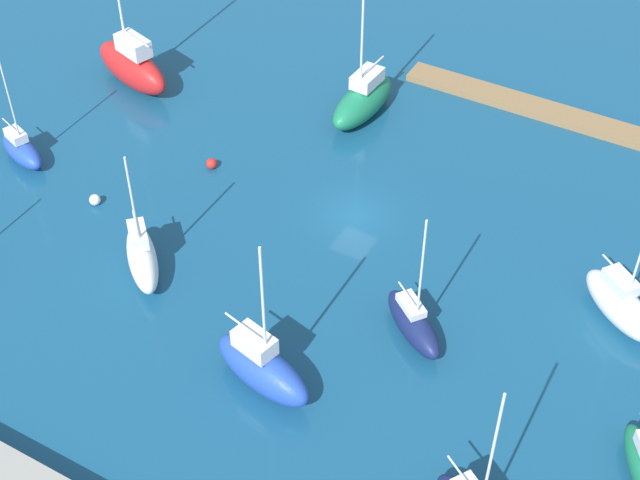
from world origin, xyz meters
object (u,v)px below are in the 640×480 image
at_px(sailboat_blue_east_end, 21,149).
at_px(sailboat_navy_west_end, 413,323).
at_px(sailboat_white_by_breakwater, 620,303).
at_px(sailboat_green_far_north, 363,100).
at_px(mooring_buoy_white, 95,200).
at_px(sailboat_red_off_beacon, 132,65).
at_px(sailboat_blue_along_channel, 262,367).
at_px(pier_dock, 546,111).
at_px(sailboat_white_mid_basin, 142,256).
at_px(mooring_buoy_red, 212,164).

distance_m(sailboat_blue_east_end, sailboat_navy_west_end, 30.59).
distance_m(sailboat_white_by_breakwater, sailboat_navy_west_end, 12.04).
relative_size(sailboat_green_far_north, mooring_buoy_white, 16.17).
distance_m(sailboat_blue_east_end, sailboat_white_by_breakwater, 40.77).
relative_size(sailboat_white_by_breakwater, sailboat_green_far_north, 0.86).
xyz_separation_m(sailboat_blue_east_end, sailboat_red_off_beacon, (-0.95, -11.36, 0.83)).
bearing_deg(sailboat_green_far_north, sailboat_white_by_breakwater, 67.59).
relative_size(sailboat_blue_east_end, sailboat_white_by_breakwater, 0.87).
relative_size(sailboat_blue_east_end, sailboat_blue_along_channel, 0.87).
bearing_deg(pier_dock, mooring_buoy_white, 47.48).
bearing_deg(sailboat_white_by_breakwater, sailboat_white_mid_basin, -121.99).
bearing_deg(sailboat_navy_west_end, sailboat_red_off_beacon, -165.94).
bearing_deg(sailboat_blue_east_end, mooring_buoy_red, 45.29).
bearing_deg(sailboat_red_off_beacon, sailboat_white_mid_basin, 146.02).
relative_size(sailboat_red_off_beacon, sailboat_navy_west_end, 1.63).
bearing_deg(sailboat_green_far_north, sailboat_navy_west_end, 38.45).
height_order(sailboat_white_mid_basin, mooring_buoy_white, sailboat_white_mid_basin).
relative_size(sailboat_green_far_north, mooring_buoy_red, 16.16).
distance_m(pier_dock, mooring_buoy_red, 25.10).
relative_size(sailboat_green_far_north, sailboat_red_off_beacon, 0.83).
distance_m(pier_dock, sailboat_navy_west_end, 24.60).
height_order(sailboat_white_by_breakwater, sailboat_green_far_north, sailboat_green_far_north).
distance_m(sailboat_blue_east_end, sailboat_blue_along_channel, 26.47).
relative_size(sailboat_blue_along_channel, sailboat_navy_west_end, 1.17).
bearing_deg(pier_dock, sailboat_white_mid_basin, 60.44).
xyz_separation_m(pier_dock, sailboat_white_by_breakwater, (-10.51, 17.60, 0.98)).
relative_size(pier_dock, sailboat_white_by_breakwater, 2.09).
bearing_deg(sailboat_white_by_breakwater, sailboat_green_far_north, -169.09).
relative_size(pier_dock, sailboat_blue_east_end, 2.42).
xyz_separation_m(sailboat_green_far_north, mooring_buoy_red, (6.18, 10.64, -1.03)).
xyz_separation_m(pier_dock, sailboat_green_far_north, (11.78, 6.90, 1.15)).
distance_m(sailboat_blue_along_channel, sailboat_white_mid_basin, 11.71).
bearing_deg(sailboat_red_off_beacon, sailboat_navy_west_end, 173.74).
relative_size(sailboat_navy_west_end, mooring_buoy_red, 11.96).
bearing_deg(mooring_buoy_red, sailboat_blue_along_channel, 132.49).
height_order(sailboat_green_far_north, mooring_buoy_red, sailboat_green_far_north).
xyz_separation_m(sailboat_red_off_beacon, mooring_buoy_red, (-10.95, 5.60, -1.40)).
distance_m(sailboat_red_off_beacon, mooring_buoy_red, 12.38).
xyz_separation_m(sailboat_green_far_north, sailboat_red_off_beacon, (17.13, 5.04, 0.37)).
bearing_deg(mooring_buoy_red, sailboat_navy_west_end, 159.30).
xyz_separation_m(sailboat_blue_along_channel, mooring_buoy_white, (17.66, -7.35, -1.08)).
relative_size(sailboat_blue_east_end, mooring_buoy_red, 12.08).
xyz_separation_m(sailboat_blue_along_channel, mooring_buoy_red, (13.13, -14.34, -1.08)).
relative_size(pier_dock, sailboat_blue_along_channel, 2.09).
height_order(sailboat_blue_along_channel, sailboat_white_mid_basin, sailboat_blue_along_channel).
distance_m(sailboat_green_far_north, sailboat_white_mid_basin, 21.46).
height_order(sailboat_blue_east_end, sailboat_green_far_north, sailboat_green_far_north).
bearing_deg(sailboat_red_off_beacon, mooring_buoy_red, 169.80).
bearing_deg(pier_dock, sailboat_green_far_north, 30.35).
xyz_separation_m(sailboat_green_far_north, sailboat_navy_west_end, (-12.48, 17.69, -0.42)).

